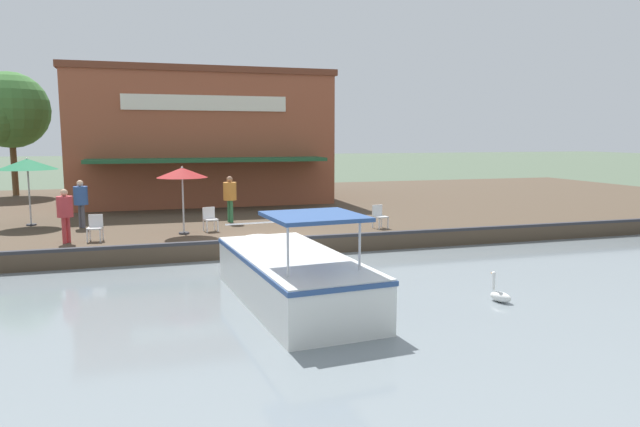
# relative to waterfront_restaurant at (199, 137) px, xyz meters

# --- Properties ---
(ground_plane) EXTENTS (220.00, 220.00, 0.00)m
(ground_plane) POSITION_rel_waterfront_restaurant_xyz_m (13.80, 1.06, -3.91)
(ground_plane) COLOR #4C5B47
(quay_deck) EXTENTS (22.00, 56.00, 0.60)m
(quay_deck) POSITION_rel_waterfront_restaurant_xyz_m (2.80, 1.06, -3.61)
(quay_deck) COLOR #4C3D2D
(quay_deck) RESTS_ON ground
(quay_edge_fender) EXTENTS (0.20, 50.40, 0.10)m
(quay_edge_fender) POSITION_rel_waterfront_restaurant_xyz_m (13.70, 1.06, -3.26)
(quay_edge_fender) COLOR #2D2D33
(quay_edge_fender) RESTS_ON quay_deck
(waterfront_restaurant) EXTENTS (10.84, 12.75, 6.61)m
(waterfront_restaurant) POSITION_rel_waterfront_restaurant_xyz_m (0.00, 0.00, 0.00)
(waterfront_restaurant) COLOR brown
(waterfront_restaurant) RESTS_ON quay_deck
(patio_umbrella_far_corner) EXTENTS (2.15, 2.15, 2.57)m
(patio_umbrella_far_corner) POSITION_rel_waterfront_restaurant_xyz_m (7.94, -7.01, -0.99)
(patio_umbrella_far_corner) COLOR #B7B7B7
(patio_umbrella_far_corner) RESTS_ON quay_deck
(patio_umbrella_near_quay_edge) EXTENTS (1.73, 1.73, 2.34)m
(patio_umbrella_near_quay_edge) POSITION_rel_waterfront_restaurant_xyz_m (11.54, -1.56, -1.19)
(patio_umbrella_near_quay_edge) COLOR #B7B7B7
(patio_umbrella_near_quay_edge) RESTS_ON quay_deck
(cafe_chair_back_row_seat) EXTENTS (0.49, 0.49, 0.85)m
(cafe_chair_back_row_seat) POSITION_rel_waterfront_restaurant_xyz_m (12.09, -4.38, -2.83)
(cafe_chair_back_row_seat) COLOR white
(cafe_chair_back_row_seat) RESTS_ON quay_deck
(cafe_chair_far_corner_seat) EXTENTS (0.52, 0.52, 0.85)m
(cafe_chair_far_corner_seat) POSITION_rel_waterfront_restaurant_xyz_m (11.19, -0.63, -2.83)
(cafe_chair_far_corner_seat) COLOR white
(cafe_chair_far_corner_seat) RESTS_ON quay_deck
(cafe_chair_mid_patio) EXTENTS (0.53, 0.53, 0.85)m
(cafe_chair_mid_patio) POSITION_rel_waterfront_restaurant_xyz_m (12.29, 5.41, -2.83)
(cafe_chair_mid_patio) COLOR white
(cafe_chair_mid_patio) RESTS_ON quay_deck
(person_near_entrance) EXTENTS (0.49, 0.49, 1.72)m
(person_near_entrance) POSITION_rel_waterfront_restaurant_xyz_m (12.22, -5.23, -2.23)
(person_near_entrance) COLOR #B23338
(person_near_entrance) RESTS_ON quay_deck
(person_at_quay_edge) EXTENTS (0.51, 0.51, 1.82)m
(person_at_quay_edge) POSITION_rel_waterfront_restaurant_xyz_m (9.29, 0.35, -2.15)
(person_at_quay_edge) COLOR #337547
(person_at_quay_edge) RESTS_ON quay_deck
(person_mid_patio) EXTENTS (0.50, 0.50, 1.76)m
(person_mid_patio) POSITION_rel_waterfront_restaurant_xyz_m (9.04, -5.10, -2.19)
(person_mid_patio) COLOR #4C4C56
(person_mid_patio) RESTS_ON quay_deck
(motorboat_second_along) EXTENTS (7.07, 2.79, 2.27)m
(motorboat_second_along) POSITION_rel_waterfront_restaurant_xyz_m (18.30, 0.42, -3.20)
(motorboat_second_along) COLOR white
(motorboat_second_along) RESTS_ON river_water
(swan) EXTENTS (0.62, 0.44, 0.69)m
(swan) POSITION_rel_waterfront_restaurant_xyz_m (20.29, 5.18, -3.68)
(swan) COLOR white
(swan) RESTS_ON river_water
(tree_downstream_bank) EXTENTS (4.50, 4.29, 6.98)m
(tree_downstream_bank) POSITION_rel_waterfront_restaurant_xyz_m (-4.52, -10.19, 1.42)
(tree_downstream_bank) COLOR brown
(tree_downstream_bank) RESTS_ON quay_deck
(tree_behind_restaurant) EXTENTS (3.37, 3.21, 6.26)m
(tree_behind_restaurant) POSITION_rel_waterfront_restaurant_xyz_m (-2.73, 4.44, 1.25)
(tree_behind_restaurant) COLOR brown
(tree_behind_restaurant) RESTS_ON quay_deck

